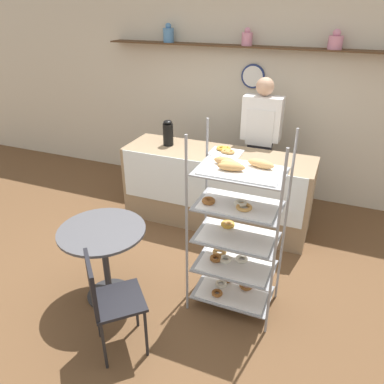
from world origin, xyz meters
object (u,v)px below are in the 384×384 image
person_worker (260,141)px  coffee_carafe (168,133)px  cafe_chair (106,296)px  cafe_table (104,246)px  pastry_rack (236,231)px  donut_tray_counter (226,151)px

person_worker → coffee_carafe: bearing=-152.1°
cafe_chair → coffee_carafe: 2.34m
cafe_table → cafe_chair: cafe_chair is taller
pastry_rack → person_worker: size_ratio=0.97×
cafe_table → person_worker: bearing=68.7°
pastry_rack → cafe_table: bearing=-162.2°
person_worker → coffee_carafe: 1.17m
pastry_rack → cafe_chair: pastry_rack is taller
person_worker → donut_tray_counter: 0.60m
pastry_rack → person_worker: (-0.24, 1.88, 0.16)m
coffee_carafe → donut_tray_counter: size_ratio=0.84×
cafe_table → cafe_chair: (0.37, -0.52, -0.01)m
cafe_table → donut_tray_counter: 1.85m
pastry_rack → donut_tray_counter: pastry_rack is taller
cafe_chair → cafe_table: bearing=-7.5°
cafe_chair → donut_tray_counter: size_ratio=2.39×
person_worker → donut_tray_counter: (-0.29, -0.52, 0.01)m
person_worker → coffee_carafe: person_worker is taller
donut_tray_counter → cafe_chair: bearing=-95.3°
pastry_rack → donut_tray_counter: (-0.53, 1.36, 0.17)m
person_worker → pastry_rack: bearing=-82.9°
person_worker → cafe_chair: bearing=-100.3°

